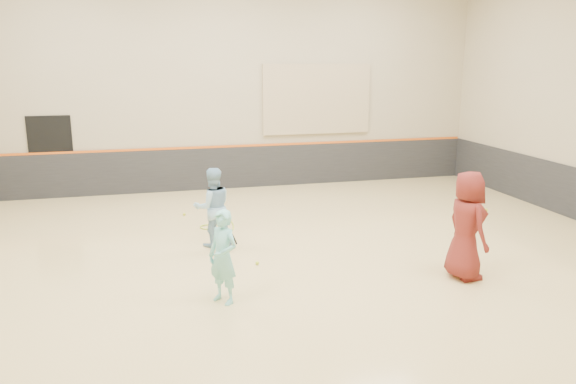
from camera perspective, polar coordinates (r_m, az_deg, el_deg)
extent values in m
cube|color=tan|center=(10.62, -2.12, -7.22)|extent=(15.00, 12.00, 0.20)
cube|color=tan|center=(15.88, -6.96, 10.99)|extent=(15.00, 0.02, 6.00)
cube|color=tan|center=(4.30, 14.98, 4.46)|extent=(15.00, 0.02, 6.00)
cube|color=#232326|center=(16.11, -6.71, 2.43)|extent=(14.90, 0.04, 1.20)
cube|color=#D85914|center=(16.00, -6.76, 4.61)|extent=(14.90, 0.03, 0.06)
cube|color=tan|center=(16.45, 2.96, 9.41)|extent=(3.20, 0.08, 2.00)
cube|color=black|center=(16.08, -22.88, 3.25)|extent=(1.10, 0.05, 2.20)
imported|color=#7BD6D2|center=(8.56, -6.61, -6.56)|extent=(0.60, 0.63, 1.46)
imported|color=#90C0DF|center=(11.15, -7.65, -1.53)|extent=(0.83, 0.68, 1.58)
imported|color=maroon|center=(9.85, 17.71, -3.25)|extent=(0.63, 0.93, 1.85)
sphere|color=#CFE334|center=(10.24, -3.14, -7.22)|extent=(0.07, 0.07, 0.07)
sphere|color=gold|center=(9.80, 19.45, -1.77)|extent=(0.07, 0.07, 0.07)
sphere|color=yellow|center=(13.57, -10.49, -2.24)|extent=(0.07, 0.07, 0.07)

